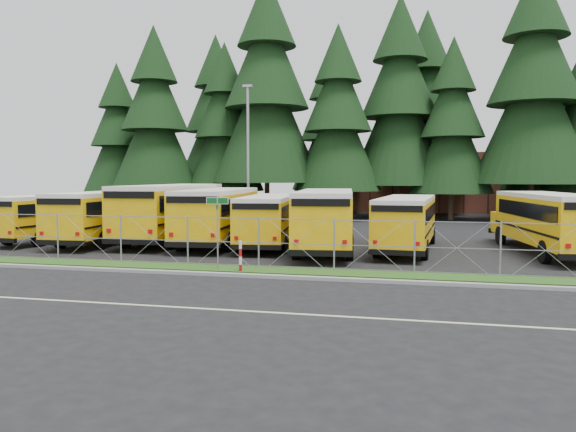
# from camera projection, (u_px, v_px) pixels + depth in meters

# --- Properties ---
(ground) EXTENTS (120.00, 120.00, 0.00)m
(ground) POSITION_uv_depth(u_px,v_px,m) (289.00, 265.00, 22.91)
(ground) COLOR black
(ground) RESTS_ON ground
(curb) EXTENTS (50.00, 0.25, 0.12)m
(curb) POSITION_uv_depth(u_px,v_px,m) (269.00, 276.00, 19.89)
(curb) COLOR gray
(curb) RESTS_ON ground
(grass_verge) EXTENTS (50.00, 1.40, 0.06)m
(grass_verge) POSITION_uv_depth(u_px,v_px,m) (279.00, 271.00, 21.25)
(grass_verge) COLOR #264D16
(grass_verge) RESTS_ON ground
(road_lane_line) EXTENTS (50.00, 0.12, 0.01)m
(road_lane_line) POSITION_uv_depth(u_px,v_px,m) (222.00, 310.00, 15.13)
(road_lane_line) COLOR beige
(road_lane_line) RESTS_ON ground
(chainlink_fence) EXTENTS (44.00, 0.10, 2.00)m
(chainlink_fence) POSITION_uv_depth(u_px,v_px,m) (283.00, 243.00, 21.86)
(chainlink_fence) COLOR #96989E
(chainlink_fence) RESTS_ON ground
(brick_building) EXTENTS (22.00, 10.00, 6.00)m
(brick_building) POSITION_uv_depth(u_px,v_px,m) (427.00, 182.00, 60.20)
(brick_building) COLOR brown
(brick_building) RESTS_ON ground
(bus_0) EXTENTS (3.29, 10.05, 2.59)m
(bus_0) POSITION_uv_depth(u_px,v_px,m) (61.00, 217.00, 31.74)
(bus_0) COLOR #E4A407
(bus_0) RESTS_ON ground
(bus_1) EXTENTS (3.10, 10.76, 2.79)m
(bus_1) POSITION_uv_depth(u_px,v_px,m) (110.00, 217.00, 30.83)
(bus_1) COLOR #E4A407
(bus_1) RESTS_ON ground
(bus_2) EXTENTS (3.42, 12.13, 3.15)m
(bus_2) POSITION_uv_depth(u_px,v_px,m) (174.00, 213.00, 31.34)
(bus_2) COLOR #E4A407
(bus_2) RESTS_ON ground
(bus_3) EXTENTS (3.81, 11.42, 2.94)m
(bus_3) POSITION_uv_depth(u_px,v_px,m) (220.00, 216.00, 30.08)
(bus_3) COLOR #E4A407
(bus_3) RESTS_ON ground
(bus_4) EXTENTS (3.54, 10.20, 2.62)m
(bus_4) POSITION_uv_depth(u_px,v_px,m) (270.00, 221.00, 29.15)
(bus_4) COLOR #E4A407
(bus_4) RESTS_ON ground
(bus_5) EXTENTS (3.97, 11.43, 2.93)m
(bus_5) POSITION_uv_depth(u_px,v_px,m) (326.00, 220.00, 27.33)
(bus_5) COLOR #E4A407
(bus_5) RESTS_ON ground
(bus_6) EXTENTS (3.07, 10.13, 2.62)m
(bus_6) POSITION_uv_depth(u_px,v_px,m) (407.00, 224.00, 27.20)
(bus_6) COLOR #E4A407
(bus_6) RESTS_ON ground
(bus_east) EXTENTS (3.93, 11.04, 2.83)m
(bus_east) POSITION_uv_depth(u_px,v_px,m) (547.00, 224.00, 26.11)
(bus_east) COLOR #E4A407
(bus_east) RESTS_ON ground
(street_sign) EXTENTS (0.82, 0.54, 2.81)m
(street_sign) POSITION_uv_depth(u_px,v_px,m) (217.00, 218.00, 21.34)
(street_sign) COLOR #96989E
(street_sign) RESTS_ON ground
(striped_bollard) EXTENTS (0.11, 0.11, 1.20)m
(striped_bollard) POSITION_uv_depth(u_px,v_px,m) (240.00, 257.00, 21.03)
(striped_bollard) COLOR #B20C0C
(striped_bollard) RESTS_ON ground
(light_standard) EXTENTS (0.70, 0.35, 10.14)m
(light_standard) POSITION_uv_depth(u_px,v_px,m) (248.00, 150.00, 40.28)
(light_standard) COLOR #96989E
(light_standard) RESTS_ON ground
(conifer_0) EXTENTS (6.52, 6.52, 14.43)m
(conifer_0) POSITION_uv_depth(u_px,v_px,m) (118.00, 139.00, 53.69)
(conifer_0) COLOR black
(conifer_0) RESTS_ON ground
(conifer_1) EXTENTS (7.76, 7.76, 17.16)m
(conifer_1) POSITION_uv_depth(u_px,v_px,m) (155.00, 121.00, 50.60)
(conifer_1) COLOR black
(conifer_1) RESTS_ON ground
(conifer_2) EXTENTS (7.11, 7.11, 15.72)m
(conifer_2) POSITION_uv_depth(u_px,v_px,m) (225.00, 130.00, 50.92)
(conifer_2) COLOR black
(conifer_2) RESTS_ON ground
(conifer_3) EXTENTS (9.49, 9.49, 21.00)m
(conifer_3) POSITION_uv_depth(u_px,v_px,m) (267.00, 97.00, 48.53)
(conifer_3) COLOR black
(conifer_3) RESTS_ON ground
(conifer_4) EXTENTS (7.39, 7.39, 16.35)m
(conifer_4) POSITION_uv_depth(u_px,v_px,m) (338.00, 122.00, 47.11)
(conifer_4) COLOR black
(conifer_4) RESTS_ON ground
(conifer_5) EXTENTS (8.76, 8.76, 19.37)m
(conifer_5) POSITION_uv_depth(u_px,v_px,m) (399.00, 107.00, 48.86)
(conifer_5) COLOR black
(conifer_5) RESTS_ON ground
(conifer_6) EXTENTS (6.82, 6.82, 15.09)m
(conifer_6) POSITION_uv_depth(u_px,v_px,m) (452.00, 129.00, 46.28)
(conifer_6) COLOR black
(conifer_6) RESTS_ON ground
(conifer_7) EXTENTS (9.32, 9.32, 20.60)m
(conifer_7) POSITION_uv_depth(u_px,v_px,m) (534.00, 92.00, 44.25)
(conifer_7) COLOR black
(conifer_7) RESTS_ON ground
(conifer_10) EXTENTS (8.15, 8.15, 18.03)m
(conifer_10) POSITION_uv_depth(u_px,v_px,m) (216.00, 124.00, 57.40)
(conifer_10) COLOR black
(conifer_10) RESTS_ON ground
(conifer_11) EXTENTS (7.18, 7.18, 15.87)m
(conifer_11) POSITION_uv_depth(u_px,v_px,m) (328.00, 133.00, 55.30)
(conifer_11) COLOR black
(conifer_11) RESTS_ON ground
(conifer_12) EXTENTS (8.73, 8.73, 19.32)m
(conifer_12) POSITION_uv_depth(u_px,v_px,m) (426.00, 113.00, 53.36)
(conifer_12) COLOR black
(conifer_12) RESTS_ON ground
(conifer_13) EXTENTS (7.24, 7.24, 16.00)m
(conifer_13) POSITION_uv_depth(u_px,v_px,m) (544.00, 127.00, 49.42)
(conifer_13) COLOR black
(conifer_13) RESTS_ON ground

